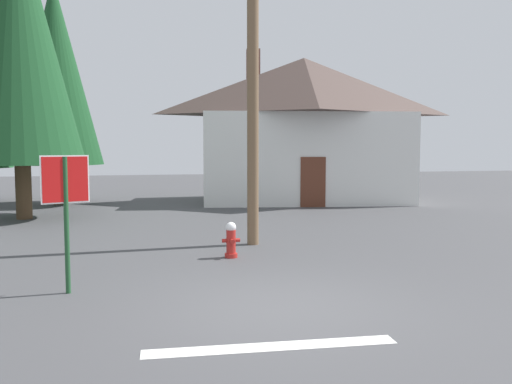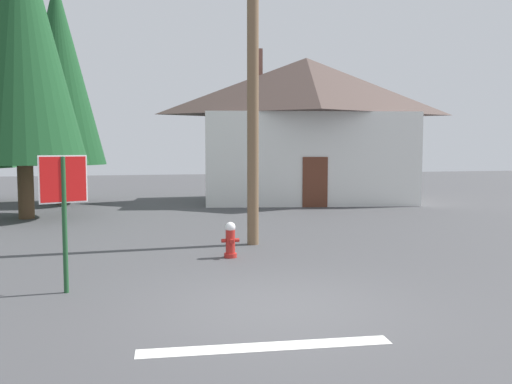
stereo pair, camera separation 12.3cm
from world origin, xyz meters
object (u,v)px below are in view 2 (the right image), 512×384
at_px(utility_pole, 253,64).
at_px(pine_tree_mid_left, 21,36).
at_px(stop_sign_near, 64,195).
at_px(fire_hydrant, 230,240).
at_px(pine_tree_tall_left, 58,72).
at_px(house, 306,127).

relative_size(utility_pole, pine_tree_mid_left, 0.82).
relative_size(stop_sign_near, fire_hydrant, 2.91).
bearing_deg(pine_tree_tall_left, pine_tree_mid_left, -97.55).
distance_m(stop_sign_near, house, 16.33).
distance_m(stop_sign_near, pine_tree_mid_left, 11.26).
bearing_deg(utility_pole, pine_tree_mid_left, 134.31).
distance_m(pine_tree_tall_left, pine_tree_mid_left, 4.64).
distance_m(fire_hydrant, pine_tree_mid_left, 11.13).
distance_m(stop_sign_near, fire_hydrant, 4.05).
xyz_separation_m(pine_tree_tall_left, pine_tree_mid_left, (-0.61, -4.57, 0.53)).
height_order(fire_hydrant, pine_tree_mid_left, pine_tree_mid_left).
height_order(fire_hydrant, pine_tree_tall_left, pine_tree_tall_left).
height_order(house, pine_tree_mid_left, pine_tree_mid_left).
relative_size(fire_hydrant, house, 0.08).
relative_size(pine_tree_tall_left, pine_tree_mid_left, 0.91).
relative_size(stop_sign_near, pine_tree_tall_left, 0.24).
relative_size(house, pine_tree_mid_left, 1.00).
bearing_deg(fire_hydrant, utility_pole, 60.15).
height_order(utility_pole, pine_tree_mid_left, pine_tree_mid_left).
xyz_separation_m(fire_hydrant, utility_pole, (0.84, 1.46, 4.00)).
relative_size(fire_hydrant, pine_tree_mid_left, 0.08).
bearing_deg(pine_tree_mid_left, utility_pole, -45.69).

